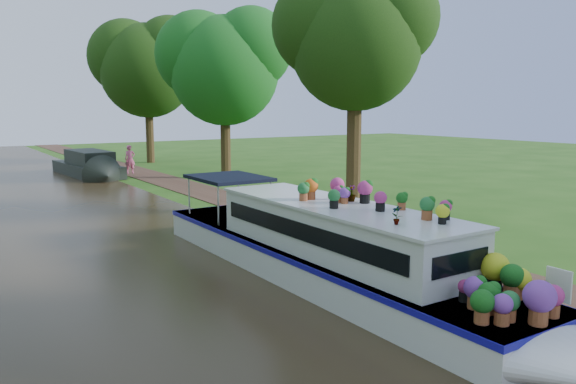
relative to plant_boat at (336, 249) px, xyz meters
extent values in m
plane|color=#244F13|center=(2.25, 3.68, -0.85)|extent=(100.00, 100.00, 0.00)
cube|color=black|center=(-3.75, 3.68, -0.84)|extent=(10.00, 100.00, 0.02)
cube|color=#442C1F|center=(3.45, 3.68, -0.84)|extent=(2.20, 100.00, 0.03)
cube|color=silver|center=(0.00, 0.85, -0.46)|extent=(2.20, 12.00, 0.75)
cube|color=#141095|center=(0.00, 0.85, -0.14)|extent=(2.24, 12.04, 0.12)
cube|color=silver|center=(0.00, 0.05, 0.44)|extent=(1.80, 7.00, 1.05)
cube|color=silver|center=(0.00, 0.05, 1.00)|extent=(1.90, 7.10, 0.06)
cube|color=black|center=(0.91, 0.05, 0.52)|extent=(0.03, 6.40, 0.38)
cube|color=black|center=(-0.91, 0.05, 0.52)|extent=(0.03, 6.40, 0.38)
cube|color=black|center=(0.00, 5.15, 1.07)|extent=(1.90, 2.40, 0.10)
cube|color=white|center=(1.15, -4.55, 0.22)|extent=(0.04, 0.45, 0.55)
imported|color=#144E19|center=(-0.41, -2.31, 1.21)|extent=(0.22, 0.18, 0.36)
imported|color=#144E19|center=(0.52, 0.11, 1.21)|extent=(0.25, 0.25, 0.37)
cylinder|color=#332411|center=(6.05, 6.68, 1.42)|extent=(0.56, 0.56, 4.55)
sphere|color=black|center=(6.05, 6.68, 5.38)|extent=(4.80, 4.80, 4.80)
sphere|color=black|center=(7.01, 5.96, 6.34)|extent=(3.60, 3.60, 3.60)
sphere|color=black|center=(5.21, 7.52, 6.10)|extent=(3.84, 3.84, 3.84)
cylinder|color=#332411|center=(6.75, 18.68, 1.07)|extent=(0.56, 0.56, 3.85)
sphere|color=#144E19|center=(6.75, 18.68, 5.10)|extent=(6.00, 6.00, 6.00)
sphere|color=#144E19|center=(7.95, 17.78, 6.30)|extent=(4.50, 4.50, 4.50)
sphere|color=#144E19|center=(5.70, 19.73, 6.00)|extent=(4.80, 4.80, 4.80)
cylinder|color=#332411|center=(6.25, 29.68, 1.25)|extent=(0.56, 0.56, 4.20)
sphere|color=black|center=(6.25, 29.68, 5.66)|extent=(6.60, 6.60, 6.60)
sphere|color=black|center=(7.57, 28.69, 6.98)|extent=(4.95, 4.95, 4.95)
sphere|color=black|center=(5.09, 30.84, 6.65)|extent=(5.28, 5.28, 5.28)
cube|color=black|center=(0.50, 24.30, -0.49)|extent=(2.63, 6.97, 0.68)
cube|color=black|center=(0.50, 23.73, 0.25)|extent=(1.98, 4.10, 0.80)
cube|color=#B40C15|center=(3.27, 1.18, -0.81)|extent=(0.70, 0.62, 0.03)
cube|color=#B40C15|center=(3.27, 1.05, -0.27)|extent=(0.72, 0.42, 1.08)
cube|color=#B40C15|center=(3.27, 1.31, -0.27)|extent=(0.72, 0.42, 1.08)
cube|color=white|center=(3.27, 1.01, -0.22)|extent=(0.55, 0.29, 0.76)
imported|color=#DA599F|center=(2.86, 23.68, 0.03)|extent=(0.65, 0.45, 1.70)
imported|color=#1E6426|center=(2.30, 5.66, -0.66)|extent=(0.44, 0.41, 0.39)
camera|label=1|loc=(-7.55, -9.61, 3.16)|focal=35.00mm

